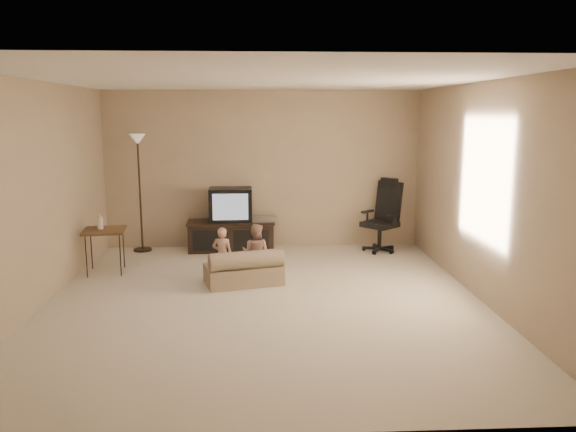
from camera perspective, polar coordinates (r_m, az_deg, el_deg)
The scene contains 9 objects.
floor at distance 6.57m, azimuth -2.35°, elevation -8.63°, with size 5.50×5.50×0.00m, color beige.
room_shell at distance 6.24m, azimuth -2.46°, elevation 4.68°, with size 5.50×5.50×5.50m.
tv_stand at distance 8.88m, azimuth -5.77°, elevation -0.88°, with size 1.40×0.55×0.99m.
office_chair at distance 8.92m, azimuth 9.58°, elevation -0.92°, with size 0.74×0.74×1.14m.
side_table at distance 7.96m, azimuth -18.20°, elevation -1.44°, with size 0.61×0.61×0.81m.
floor_lamp at distance 8.97m, azimuth -14.92°, elevation 4.90°, with size 0.28×0.28×1.83m.
child_sofa at distance 7.13m, azimuth -4.46°, elevation -5.52°, with size 1.05×0.76×0.46m.
toddler_left at distance 7.21m, azimuth -6.67°, elevation -3.95°, with size 0.26×0.19×0.72m, color tan.
toddler_right at distance 7.23m, azimuth -3.30°, elevation -3.73°, with size 0.37×0.20×0.75m, color tan.
Camera 1 is at (-0.05, -6.21, 2.14)m, focal length 35.00 mm.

